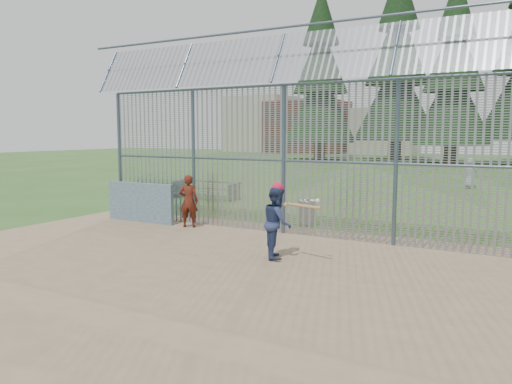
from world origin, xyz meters
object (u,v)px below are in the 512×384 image
Objects in this scene: batter at (277,222)px; trash_can at (308,213)px; dugout_wall at (140,202)px; bleacher at (205,189)px; onlooker at (189,201)px.

batter is 1.90× the size of trash_can.
dugout_wall is 3.05× the size of trash_can.
dugout_wall is 6.02m from batter.
batter is 0.52× the size of bleacher.
bleacher is (-7.21, 7.45, -0.39)m from batter.
dugout_wall reaches higher than trash_can.
bleacher is (-1.51, 5.55, -0.21)m from dugout_wall.
dugout_wall is 1.64× the size of onlooker.
dugout_wall is 0.83× the size of bleacher.
onlooker is 6.48m from bleacher.
dugout_wall reaches higher than bleacher.
batter is at bearing -18.46° from dugout_wall.
onlooker reaches higher than trash_can.
trash_can is at bearing -29.38° from bleacher.
batter reaches higher than bleacher.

